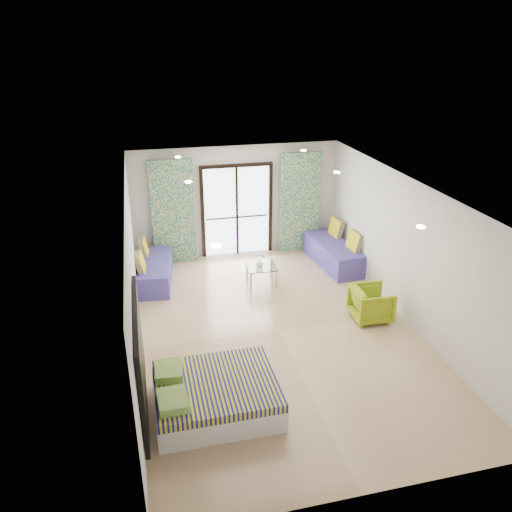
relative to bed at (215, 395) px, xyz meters
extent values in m
cube|color=black|center=(1.47, 5.55, 1.98)|extent=(1.76, 0.08, 0.08)
cube|color=black|center=(0.63, 5.55, 0.84)|extent=(0.08, 0.08, 2.20)
cube|color=black|center=(2.31, 5.55, 0.84)|extent=(0.08, 0.08, 2.20)
cube|color=black|center=(1.47, 5.55, 0.84)|extent=(0.05, 0.06, 2.20)
cube|color=#595451|center=(1.47, 5.57, 0.69)|extent=(1.52, 0.03, 0.04)
cube|color=white|center=(-0.08, 5.41, 0.99)|extent=(1.00, 0.10, 2.50)
cube|color=white|center=(3.02, 5.41, 0.99)|extent=(1.00, 0.10, 2.50)
cylinder|color=#FFE0B2|center=(0.07, -0.16, 2.41)|extent=(0.12, 0.12, 0.02)
cylinder|color=#FFE0B2|center=(2.87, -0.16, 2.41)|extent=(0.12, 0.12, 0.02)
cylinder|color=#FFE0B2|center=(0.07, 2.84, 2.41)|extent=(0.12, 0.12, 0.02)
cylinder|color=#FFE0B2|center=(2.87, 2.84, 2.41)|extent=(0.12, 0.12, 0.02)
cylinder|color=#FFE0B2|center=(0.07, 4.84, 2.41)|extent=(0.12, 0.12, 0.02)
cylinder|color=#FFE0B2|center=(2.87, 4.84, 2.41)|extent=(0.12, 0.12, 0.02)
cube|color=black|center=(-0.99, 0.00, 0.79)|extent=(0.06, 2.10, 1.50)
cube|color=silver|center=(-1.00, 1.25, 0.79)|extent=(0.02, 0.10, 0.10)
cube|color=silver|center=(0.02, 0.00, -0.08)|extent=(1.77, 1.41, 0.35)
cube|color=navy|center=(0.02, 0.00, 0.16)|extent=(1.75, 1.44, 0.13)
cube|color=#1C7880|center=(-0.61, -0.34, 0.29)|extent=(0.42, 0.51, 0.12)
cube|color=#1C7880|center=(-0.61, 0.34, 0.29)|extent=(0.43, 0.51, 0.12)
cube|color=#453D93|center=(-0.63, 4.41, -0.06)|extent=(0.90, 1.86, 0.40)
cube|color=#453D93|center=(-0.63, 4.41, 0.19)|extent=(0.88, 1.82, 0.10)
cube|color=navy|center=(-0.92, 4.02, 0.42)|extent=(0.25, 0.47, 0.41)
cube|color=navy|center=(-0.82, 4.85, 0.42)|extent=(0.25, 0.47, 0.41)
cube|color=#453D93|center=(3.57, 4.37, -0.04)|extent=(0.93, 2.01, 0.43)
cube|color=#453D93|center=(3.57, 4.37, 0.23)|extent=(0.91, 1.97, 0.11)
cube|color=navy|center=(3.89, 3.94, 0.48)|extent=(0.26, 0.51, 0.45)
cube|color=navy|center=(3.80, 4.85, 0.48)|extent=(0.26, 0.51, 0.45)
cylinder|color=silver|center=(1.35, 3.54, -0.05)|extent=(0.06, 0.06, 0.41)
cylinder|color=silver|center=(1.91, 3.50, -0.05)|extent=(0.06, 0.06, 0.41)
cylinder|color=silver|center=(1.39, 4.09, -0.05)|extent=(0.06, 0.06, 0.41)
cylinder|color=silver|center=(1.95, 4.05, -0.05)|extent=(0.06, 0.06, 0.41)
cube|color=#8CA59E|center=(1.65, 3.80, 0.16)|extent=(0.69, 0.69, 0.02)
sphere|color=white|center=(1.70, 3.79, 0.39)|extent=(0.07, 0.07, 0.07)
sphere|color=white|center=(1.66, 3.85, 0.41)|extent=(0.07, 0.07, 0.07)
sphere|color=white|center=(1.60, 3.80, 0.43)|extent=(0.07, 0.07, 0.07)
sphere|color=white|center=(1.65, 3.74, 0.45)|extent=(0.07, 0.07, 0.07)
imported|color=white|center=(1.59, 3.74, 0.26)|extent=(0.21, 0.22, 0.17)
imported|color=#8CA515|center=(3.33, 1.83, 0.11)|extent=(0.69, 0.73, 0.72)
camera|label=1|loc=(-0.77, -5.78, 4.79)|focal=35.00mm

